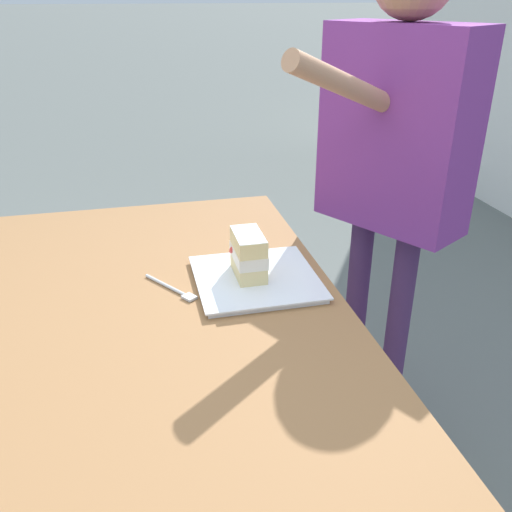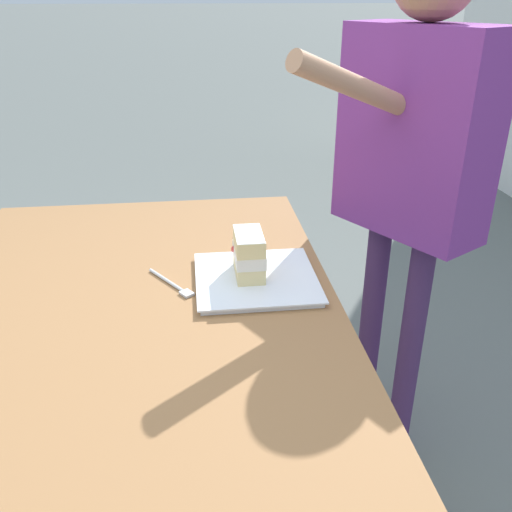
% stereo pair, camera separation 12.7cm
% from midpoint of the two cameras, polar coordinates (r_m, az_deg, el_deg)
% --- Properties ---
extents(patio_table, '(1.56, 0.92, 0.77)m').
position_cam_midpoint_polar(patio_table, '(1.18, -9.84, -12.29)').
color(patio_table, olive).
rests_on(patio_table, ground).
extents(dessert_plate, '(0.28, 0.28, 0.02)m').
position_cam_midpoint_polar(dessert_plate, '(1.29, 2.80, -2.49)').
color(dessert_plate, white).
rests_on(dessert_plate, patio_table).
extents(cake_slice, '(0.12, 0.08, 0.11)m').
position_cam_midpoint_polar(cake_slice, '(1.27, 2.10, 0.13)').
color(cake_slice, '#EAD18C').
rests_on(cake_slice, dessert_plate).
extents(dessert_fork, '(0.15, 0.11, 0.01)m').
position_cam_midpoint_polar(dessert_fork, '(1.29, -5.89, -3.02)').
color(dessert_fork, silver).
rests_on(dessert_fork, patio_table).
extents(diner_person, '(0.47, 0.58, 1.54)m').
position_cam_midpoint_polar(diner_person, '(1.58, 18.32, 11.04)').
color(diner_person, '#452855').
rests_on(diner_person, ground).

